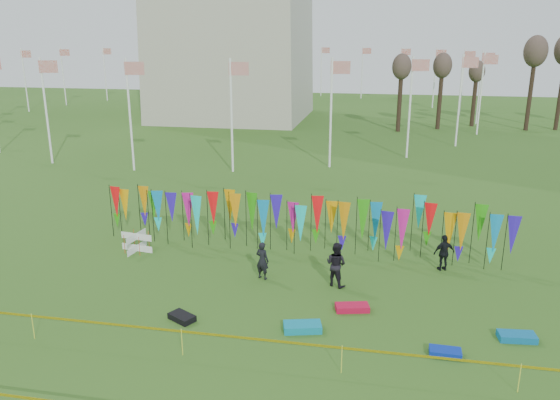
% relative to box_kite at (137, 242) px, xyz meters
% --- Properties ---
extents(ground, '(160.00, 160.00, 0.00)m').
position_rel_box_kite_xyz_m(ground, '(6.88, -5.25, -0.45)').
color(ground, '#2E5718').
rests_on(ground, ground).
extents(flagpole_ring, '(57.40, 56.16, 8.00)m').
position_rel_box_kite_xyz_m(flagpole_ring, '(-7.12, 42.75, 3.55)').
color(flagpole_ring, white).
rests_on(flagpole_ring, ground).
extents(banner_row, '(18.64, 0.64, 2.52)m').
position_rel_box_kite_xyz_m(banner_row, '(7.16, 1.69, 1.19)').
color(banner_row, black).
rests_on(banner_row, ground).
extents(caution_tape_near, '(26.00, 0.02, 0.90)m').
position_rel_box_kite_xyz_m(caution_tape_near, '(6.66, -7.65, 0.33)').
color(caution_tape_near, yellow).
rests_on(caution_tape_near, ground).
extents(box_kite, '(0.80, 0.80, 0.89)m').
position_rel_box_kite_xyz_m(box_kite, '(0.00, 0.00, 0.00)').
color(box_kite, red).
rests_on(box_kite, ground).
extents(person_left, '(0.68, 0.59, 1.57)m').
position_rel_box_kite_xyz_m(person_left, '(6.25, -1.75, 0.34)').
color(person_left, black).
rests_on(person_left, ground).
extents(person_mid, '(1.02, 0.87, 1.79)m').
position_rel_box_kite_xyz_m(person_mid, '(9.22, -1.82, 0.45)').
color(person_mid, black).
rests_on(person_mid, ground).
extents(person_right, '(1.04, 0.81, 1.56)m').
position_rel_box_kite_xyz_m(person_right, '(13.51, 0.49, 0.33)').
color(person_right, black).
rests_on(person_right, ground).
extents(kite_bag_turquoise, '(1.37, 0.91, 0.25)m').
position_rel_box_kite_xyz_m(kite_bag_turquoise, '(8.46, -5.50, -0.32)').
color(kite_bag_turquoise, '#0B8AAD').
rests_on(kite_bag_turquoise, ground).
extents(kite_bag_blue, '(0.97, 0.53, 0.20)m').
position_rel_box_kite_xyz_m(kite_bag_blue, '(13.00, -6.13, -0.35)').
color(kite_bag_blue, '#0B2CB3').
rests_on(kite_bag_blue, ground).
extents(kite_bag_red, '(1.28, 0.81, 0.22)m').
position_rel_box_kite_xyz_m(kite_bag_red, '(10.00, -3.78, -0.34)').
color(kite_bag_red, red).
rests_on(kite_bag_red, ground).
extents(kite_bag_black, '(1.07, 0.92, 0.21)m').
position_rel_box_kite_xyz_m(kite_bag_black, '(4.26, -5.60, -0.34)').
color(kite_bag_black, black).
rests_on(kite_bag_black, ground).
extents(kite_bag_teal, '(1.22, 0.67, 0.22)m').
position_rel_box_kite_xyz_m(kite_bag_teal, '(15.36, -4.77, -0.33)').
color(kite_bag_teal, '#0B67A3').
rests_on(kite_bag_teal, ground).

